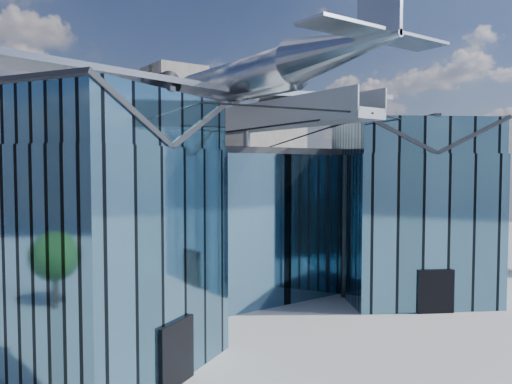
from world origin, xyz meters
TOP-DOWN VIEW (x-y plane):
  - ground_plane at (0.00, 0.00)m, footprint 120.00×120.00m
  - museum at (0.00, 5.82)m, footprint 32.88×24.50m
  - bg_towers at (1.45, 50.49)m, footprint 77.00×24.50m
  - tree_side_e at (25.31, 9.87)m, footprint 4.53×4.53m

SIDE VIEW (x-z plane):
  - ground_plane at x=0.00m, z-range 0.00..0.00m
  - tree_side_e at x=25.31m, z-range 1.07..7.12m
  - museum at x=0.00m, z-range -3.26..14.34m
  - bg_towers at x=1.45m, z-range -2.99..23.01m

